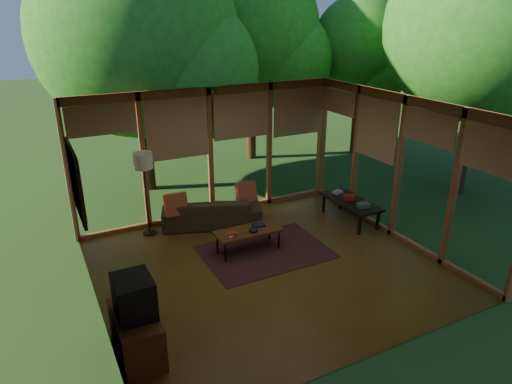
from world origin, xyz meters
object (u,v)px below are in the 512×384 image
side_console (350,202)px  media_cabinet (136,334)px  sofa (212,211)px  coffee_table (248,232)px  television (134,297)px  floor_lamp (143,165)px

side_console → media_cabinet: bearing=-157.8°
sofa → coffee_table: (0.16, -1.36, 0.10)m
sofa → television: bearing=73.5°
media_cabinet → sofa: bearing=54.1°
television → floor_lamp: 3.47m
coffee_table → sofa: bearing=96.8°
television → coffee_table: size_ratio=0.46×
coffee_table → side_console: size_ratio=0.86×
media_cabinet → coffee_table: size_ratio=0.83×
sofa → floor_lamp: 1.69m
sofa → media_cabinet: bearing=73.2°
television → sofa: bearing=54.3°
television → side_console: size_ratio=0.39×
coffee_table → side_console: side_console is taller
sofa → side_console: sofa is taller
sofa → side_console: 2.85m
television → side_console: (4.85, 1.99, -0.44)m
side_console → sofa: bearing=156.6°
media_cabinet → floor_lamp: size_ratio=0.61×
side_console → coffee_table: bearing=-174.7°
television → floor_lamp: bearing=73.2°
floor_lamp → side_console: (3.86, -1.29, -1.00)m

